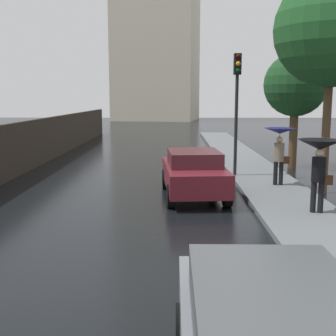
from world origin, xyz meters
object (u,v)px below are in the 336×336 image
at_px(pedestrian_with_umbrella_near, 280,141).
at_px(street_tree_near, 296,86).
at_px(traffic_light, 237,92).
at_px(pedestrian_with_umbrella_far, 320,154).
at_px(car_maroon_near_kerb, 194,173).
at_px(street_tree_mid, 332,30).

distance_m(pedestrian_with_umbrella_near, street_tree_near, 5.02).
distance_m(traffic_light, street_tree_near, 3.80).
relative_size(pedestrian_with_umbrella_near, pedestrian_with_umbrella_far, 1.02).
bearing_deg(pedestrian_with_umbrella_far, pedestrian_with_umbrella_near, 106.69).
bearing_deg(pedestrian_with_umbrella_near, traffic_light, -47.22).
bearing_deg(traffic_light, car_maroon_near_kerb, -118.71).
height_order(car_maroon_near_kerb, street_tree_mid, street_tree_mid).
bearing_deg(pedestrian_with_umbrella_near, car_maroon_near_kerb, 33.05).
height_order(pedestrian_with_umbrella_near, street_tree_near, street_tree_near).
bearing_deg(car_maroon_near_kerb, pedestrian_with_umbrella_near, 19.11).
bearing_deg(street_tree_near, traffic_light, -137.96).
relative_size(traffic_light, street_tree_mid, 0.65).
distance_m(car_maroon_near_kerb, pedestrian_with_umbrella_far, 3.90).
xyz_separation_m(traffic_light, street_tree_mid, (2.47, -2.47, 1.82)).
xyz_separation_m(pedestrian_with_umbrella_far, street_tree_near, (1.47, 7.91, 1.87)).
relative_size(car_maroon_near_kerb, traffic_light, 0.90).
distance_m(car_maroon_near_kerb, street_tree_near, 7.70).
bearing_deg(pedestrian_with_umbrella_far, car_maroon_near_kerb, 157.03).
xyz_separation_m(pedestrian_with_umbrella_near, street_tree_near, (1.62, 4.36, 1.90)).
distance_m(pedestrian_with_umbrella_near, street_tree_mid, 3.71).
bearing_deg(street_tree_near, street_tree_mid, -93.93).
relative_size(street_tree_near, street_tree_mid, 0.72).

